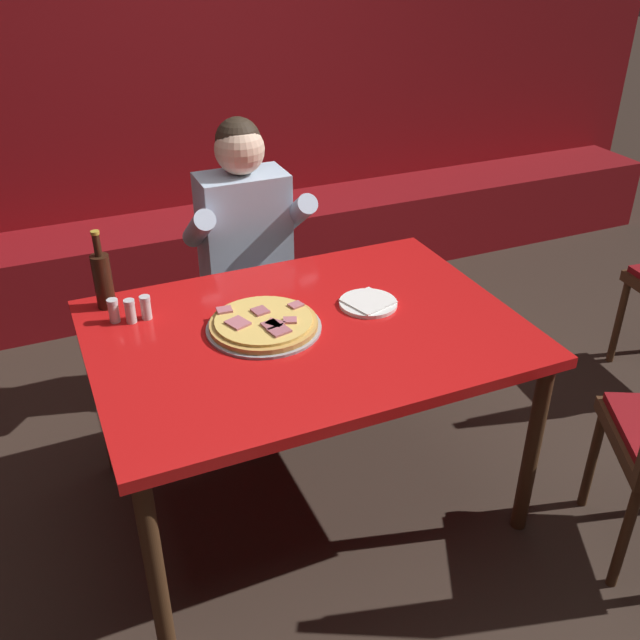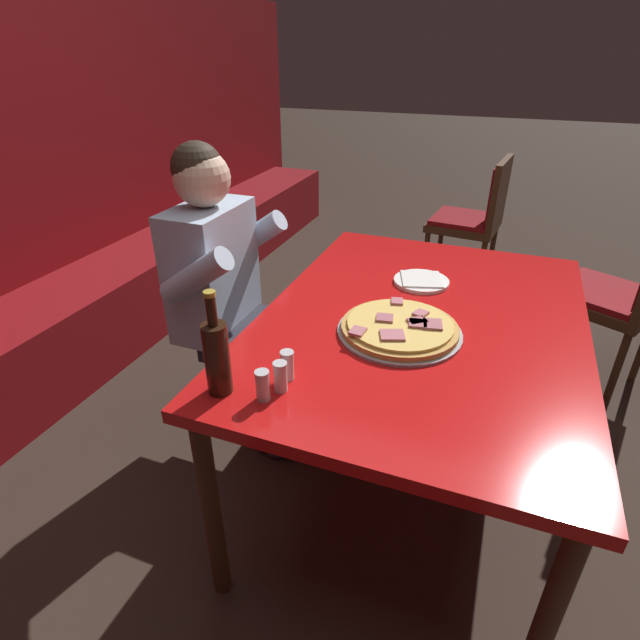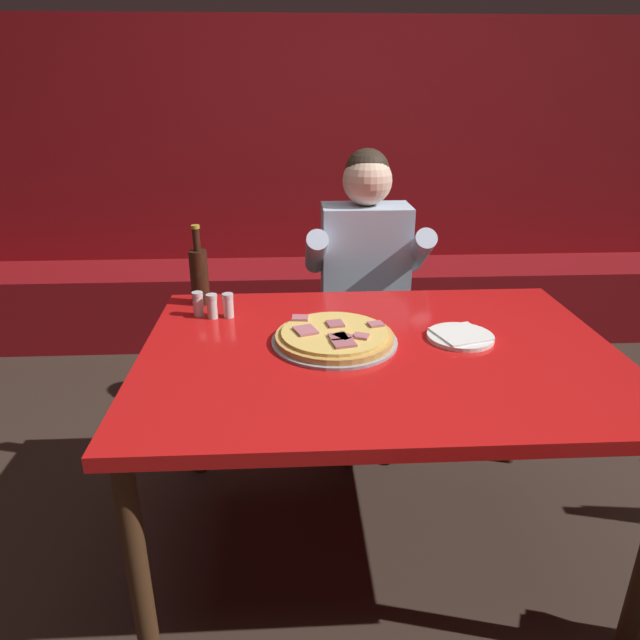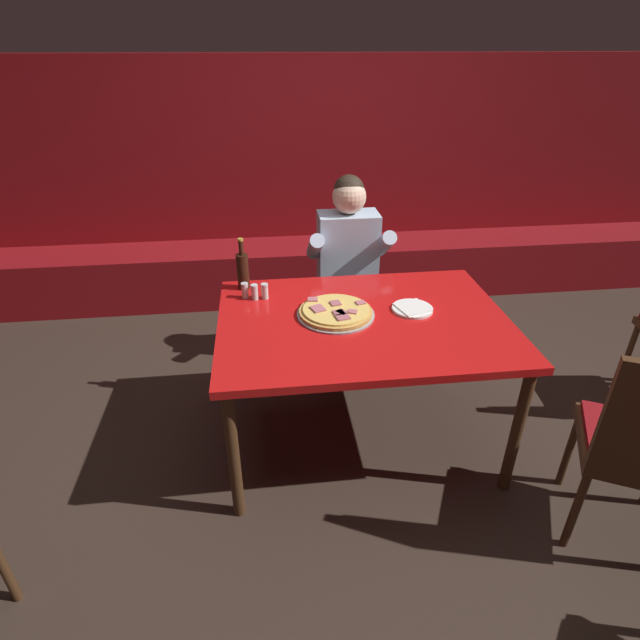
# 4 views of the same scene
# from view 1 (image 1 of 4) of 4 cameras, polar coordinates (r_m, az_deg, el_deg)

# --- Properties ---
(ground_plane) EXTENTS (24.00, 24.00, 0.00)m
(ground_plane) POSITION_cam_1_polar(r_m,az_deg,el_deg) (2.90, -0.98, -13.78)
(ground_plane) COLOR #33261E
(booth_wall_panel) EXTENTS (6.80, 0.16, 1.90)m
(booth_wall_panel) POSITION_cam_1_polar(r_m,az_deg,el_deg) (4.32, -12.74, 15.20)
(booth_wall_panel) COLOR maroon
(booth_wall_panel) RESTS_ON ground_plane
(booth_bench) EXTENTS (6.46, 0.48, 0.46)m
(booth_bench) POSITION_cam_1_polar(r_m,az_deg,el_deg) (4.26, -10.74, 4.89)
(booth_bench) COLOR maroon
(booth_bench) RESTS_ON ground_plane
(main_dining_table) EXTENTS (1.45, 1.04, 0.77)m
(main_dining_table) POSITION_cam_1_polar(r_m,az_deg,el_deg) (2.47, -1.12, -2.01)
(main_dining_table) COLOR #422816
(main_dining_table) RESTS_ON ground_plane
(pizza) EXTENTS (0.39, 0.39, 0.05)m
(pizza) POSITION_cam_1_polar(r_m,az_deg,el_deg) (2.42, -4.52, -0.32)
(pizza) COLOR #9E9EA3
(pizza) RESTS_ON main_dining_table
(plate_white_paper) EXTENTS (0.21, 0.21, 0.02)m
(plate_white_paper) POSITION_cam_1_polar(r_m,az_deg,el_deg) (2.57, 3.87, 1.37)
(plate_white_paper) COLOR white
(plate_white_paper) RESTS_ON main_dining_table
(beer_bottle) EXTENTS (0.07, 0.07, 0.29)m
(beer_bottle) POSITION_cam_1_polar(r_m,az_deg,el_deg) (2.62, -16.99, 3.16)
(beer_bottle) COLOR black
(beer_bottle) RESTS_ON main_dining_table
(shaker_oregano) EXTENTS (0.04, 0.04, 0.09)m
(shaker_oregano) POSITION_cam_1_polar(r_m,az_deg,el_deg) (2.53, -14.93, 0.61)
(shaker_oregano) COLOR silver
(shaker_oregano) RESTS_ON main_dining_table
(shaker_parmesan) EXTENTS (0.04, 0.04, 0.09)m
(shaker_parmesan) POSITION_cam_1_polar(r_m,az_deg,el_deg) (2.54, -13.75, 0.90)
(shaker_parmesan) COLOR silver
(shaker_parmesan) RESTS_ON main_dining_table
(shaker_red_pepper_flakes) EXTENTS (0.04, 0.04, 0.09)m
(shaker_red_pepper_flakes) POSITION_cam_1_polar(r_m,az_deg,el_deg) (2.55, -16.17, 0.64)
(shaker_red_pepper_flakes) COLOR silver
(shaker_red_pepper_flakes) RESTS_ON main_dining_table
(diner_seated_blue_shirt) EXTENTS (0.53, 0.53, 1.27)m
(diner_seated_blue_shirt) POSITION_cam_1_polar(r_m,az_deg,el_deg) (3.12, -5.52, 5.27)
(diner_seated_blue_shirt) COLOR black
(diner_seated_blue_shirt) RESTS_ON ground_plane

